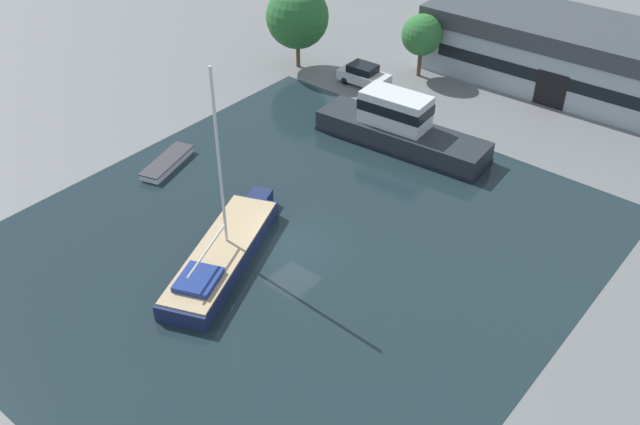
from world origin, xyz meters
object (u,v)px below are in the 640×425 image
Objects in this scene: motor_cruiser at (399,128)px; quay_tree_by_water at (297,17)px; warehouse_building at (575,56)px; parked_car at (364,75)px; quay_tree_near_building at (422,35)px; sailboat_moored at (223,253)px; small_dinghy at (167,162)px.

quay_tree_by_water is at bearing 64.29° from motor_cruiser.
warehouse_building is 5.67× the size of parked_car.
parked_car is at bearing -120.17° from quay_tree_near_building.
quay_tree_near_building is at bearing 78.02° from sailboat_moored.
quay_tree_near_building reaches higher than motor_cruiser.
quay_tree_near_building is 1.07× the size of small_dinghy.
quay_tree_near_building is (-10.42, -5.70, 0.81)m from warehouse_building.
warehouse_building is at bearing 58.10° from sailboat_moored.
quay_tree_by_water is 18.15m from small_dinghy.
sailboat_moored reaches higher than small_dinghy.
sailboat_moored is at bearing -101.57° from warehouse_building.
quay_tree_near_building is 0.75× the size of quay_tree_by_water.
quay_tree_near_building is 0.45× the size of sailboat_moored.
motor_cruiser is (5.03, -10.26, -2.15)m from quay_tree_near_building.
warehouse_building is at bearing -23.20° from motor_cruiser.
sailboat_moored is at bearing 174.59° from motor_cruiser.
sailboat_moored reaches higher than warehouse_building.
small_dinghy is at bearing 135.01° from motor_cruiser.
warehouse_building is 33.11m from sailboat_moored.
sailboat_moored is 2.37× the size of small_dinghy.
small_dinghy is (-15.61, -27.97, -2.42)m from warehouse_building.
quay_tree_near_building is at bearing 147.63° from parked_car.
motor_cruiser is 15.80m from small_dinghy.
quay_tree_near_building is at bearing 60.00° from small_dinghy.
parked_car is (-2.46, -4.23, -2.65)m from quay_tree_near_building.
warehouse_building is 2.08× the size of sailboat_moored.
quay_tree_near_building reaches higher than small_dinghy.
quay_tree_by_water reaches higher than quay_tree_near_building.
quay_tree_near_building is 27.43m from sailboat_moored.
parked_car is at bearing -144.12° from warehouse_building.
parked_car is 0.87× the size of small_dinghy.
motor_cruiser is (13.79, -5.33, -2.95)m from quay_tree_by_water.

